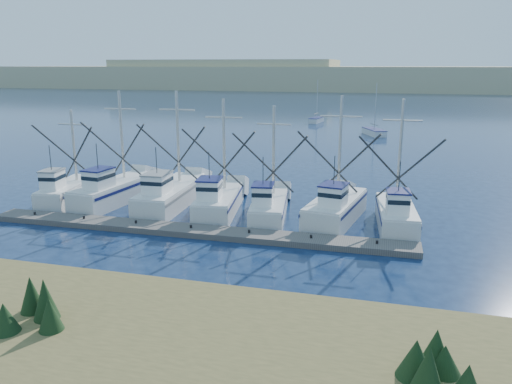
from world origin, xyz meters
TOP-DOWN VIEW (x-y plane):
  - ground at (0.00, 0.00)m, footprint 500.00×500.00m
  - shore_bank at (-8.00, -10.00)m, footprint 40.00×10.00m
  - floating_dock at (-7.54, 5.42)m, footprint 29.23×2.19m
  - dune_ridge at (0.00, 210.00)m, footprint 360.00×60.00m
  - trawler_fleet at (-7.83, 10.50)m, footprint 28.88×9.65m
  - sailboat_near at (2.48, 57.28)m, footprint 4.10×6.09m
  - sailboat_far at (-8.90, 72.59)m, footprint 2.33×5.12m

SIDE VIEW (x-z plane):
  - ground at x=0.00m, z-range 0.00..0.00m
  - floating_dock at x=-7.54m, z-range 0.00..0.39m
  - sailboat_near at x=2.48m, z-range -3.56..4.54m
  - sailboat_far at x=-8.90m, z-range -3.54..4.56m
  - shore_bank at x=-8.00m, z-range 0.00..1.60m
  - trawler_fleet at x=-7.83m, z-range -3.46..5.41m
  - dune_ridge at x=0.00m, z-range 0.00..10.00m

